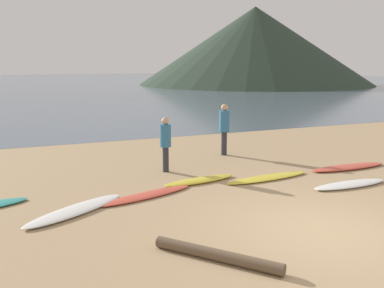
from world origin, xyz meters
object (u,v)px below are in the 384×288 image
surfboard_7 (348,167)px  person_0 (165,140)px  surfboard_6 (350,184)px  person_1 (224,125)px  driftwood_log (217,255)px  surfboard_2 (76,210)px  surfboard_5 (268,178)px  surfboard_3 (146,195)px  surfboard_4 (200,180)px

surfboard_7 → person_0: person_0 is taller
surfboard_6 → person_1: person_1 is taller
driftwood_log → surfboard_7: bearing=31.5°
surfboard_2 → driftwood_log: driftwood_log is taller
person_1 → surfboard_2: bearing=-178.3°
person_0 → surfboard_5: bearing=-151.6°
surfboard_6 → person_1: bearing=105.3°
surfboard_5 → surfboard_7: surfboard_7 is taller
surfboard_3 → surfboard_5: surfboard_5 is taller
surfboard_5 → person_1: (0.26, 3.09, 0.97)m
surfboard_3 → surfboard_5: 3.41m
person_1 → surfboard_3: bearing=-171.4°
surfboard_2 → surfboard_3: (1.62, 0.41, -0.01)m
surfboard_4 → surfboard_5: 1.83m
surfboard_3 → driftwood_log: driftwood_log is taller
surfboard_2 → surfboard_6: (6.58, -0.73, -0.00)m
surfboard_2 → surfboard_4: surfboard_2 is taller
surfboard_5 → surfboard_6: size_ratio=1.16×
surfboard_6 → person_0: (-3.80, 3.11, 0.87)m
surfboard_6 → driftwood_log: (-4.84, -2.32, 0.05)m
person_1 → person_0: bearing=174.5°
surfboard_2 → person_0: person_0 is taller
surfboard_2 → person_1: bearing=2.5°
surfboard_7 → person_1: (-2.52, 3.04, 0.96)m
surfboard_5 → driftwood_log: (-3.28, -3.67, 0.06)m
surfboard_2 → person_0: (2.78, 2.38, 0.87)m
person_0 → surfboard_2: bearing=107.1°
surfboard_6 → surfboard_7: surfboard_7 is taller
surfboard_4 → surfboard_6: 3.77m
surfboard_3 → person_0: size_ratio=1.59×
surfboard_2 → person_0: bearing=8.1°
surfboard_5 → surfboard_7: bearing=-4.4°
surfboard_6 → surfboard_3: bearing=166.2°
surfboard_3 → surfboard_5: size_ratio=0.96×
surfboard_4 → surfboard_7: size_ratio=0.80×
surfboard_3 → surfboard_7: surfboard_7 is taller
surfboard_4 → person_1: size_ratio=1.22×
surfboard_7 → person_1: 4.06m
surfboard_3 → surfboard_4: bearing=4.8°
surfboard_3 → surfboard_5: (3.41, 0.20, 0.00)m
surfboard_6 → person_0: 4.98m
surfboard_4 → person_1: person_1 is taller
surfboard_7 → person_1: bearing=129.4°
surfboard_4 → surfboard_5: (1.77, -0.44, -0.01)m
surfboard_2 → surfboard_6: 6.62m
driftwood_log → surfboard_2: bearing=119.8°
surfboard_6 → surfboard_5: bearing=138.3°
surfboard_2 → surfboard_4: bearing=-14.6°
surfboard_5 → person_0: (-2.25, 1.76, 0.88)m
surfboard_2 → person_1: person_1 is taller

